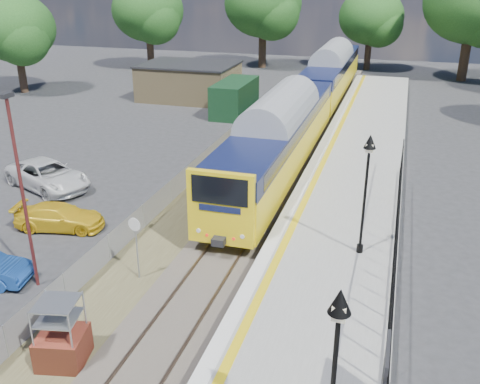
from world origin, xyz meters
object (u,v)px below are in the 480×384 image
at_px(brick_plinth, 61,334).
at_px(speed_sign, 136,239).
at_px(train, 312,96).
at_px(carpark_lamp, 21,183).
at_px(car_white, 48,175).
at_px(victorian_lamp_north, 368,167).
at_px(victorian_lamp_south, 336,344).
at_px(car_yellow, 60,217).

bearing_deg(brick_plinth, speed_sign, 90.00).
bearing_deg(train, carpark_lamp, -103.77).
xyz_separation_m(speed_sign, car_white, (-8.71, 6.84, -0.99)).
bearing_deg(victorian_lamp_north, victorian_lamp_south, -88.85).
xyz_separation_m(victorian_lamp_south, car_white, (-16.71, 13.98, -3.58)).
bearing_deg(carpark_lamp, victorian_lamp_south, -26.62).
bearing_deg(brick_plinth, carpark_lamp, 135.28).
xyz_separation_m(victorian_lamp_south, car_yellow, (-13.30, 9.99, -3.73)).
relative_size(speed_sign, car_white, 0.49).
xyz_separation_m(victorian_lamp_south, train, (-5.50, 29.78, -1.96)).
height_order(speed_sign, car_white, speed_sign).
distance_m(carpark_lamp, car_white, 10.38).
bearing_deg(carpark_lamp, brick_plinth, -44.72).
distance_m(brick_plinth, speed_sign, 4.84).
distance_m(car_yellow, car_white, 5.25).
distance_m(train, car_yellow, 21.35).
relative_size(victorian_lamp_south, victorian_lamp_north, 1.00).
height_order(speed_sign, car_yellow, speed_sign).
distance_m(victorian_lamp_south, car_white, 22.08).
distance_m(train, speed_sign, 22.79).
bearing_deg(carpark_lamp, car_white, 122.70).
bearing_deg(car_yellow, train, -32.93).
xyz_separation_m(victorian_lamp_north, carpark_lamp, (-11.20, -4.29, -0.24)).
bearing_deg(car_white, carpark_lamp, -125.02).
bearing_deg(car_yellow, carpark_lamp, -167.46).
bearing_deg(train, car_white, -125.35).
bearing_deg(car_white, car_yellow, -117.23).
bearing_deg(victorian_lamp_north, car_white, 166.44).
height_order(victorian_lamp_south, speed_sign, victorian_lamp_south).
bearing_deg(victorian_lamp_north, brick_plinth, -135.54).
bearing_deg(car_white, victorian_lamp_north, -81.28).
xyz_separation_m(victorian_lamp_north, car_white, (-16.51, 3.98, -3.58)).
height_order(car_yellow, car_white, car_white).
distance_m(speed_sign, carpark_lamp, 4.37).
bearing_deg(victorian_lamp_south, speed_sign, 138.24).
xyz_separation_m(victorian_lamp_south, brick_plinth, (-8.00, 2.35, -3.27)).
relative_size(brick_plinth, speed_sign, 0.84).
bearing_deg(car_white, train, -13.07).
relative_size(victorian_lamp_south, car_yellow, 1.17).
relative_size(victorian_lamp_south, car_white, 0.89).
bearing_deg(carpark_lamp, train, 76.23).
distance_m(victorian_lamp_north, car_yellow, 13.62).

